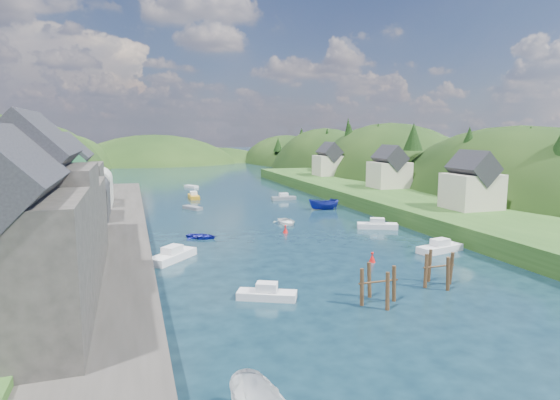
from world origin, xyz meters
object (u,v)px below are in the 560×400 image
object	(u,v)px
channel_buoy_near	(372,258)
channel_buoy_far	(285,229)
piling_cluster_near	(378,289)
piling_cluster_far	(438,273)

from	to	relation	value
channel_buoy_near	channel_buoy_far	bearing A→B (deg)	104.57
channel_buoy_near	channel_buoy_far	xyz separation A→B (m)	(-4.16, 16.03, 0.00)
channel_buoy_near	channel_buoy_far	size ratio (longest dim) A/B	1.00
piling_cluster_near	piling_cluster_far	xyz separation A→B (m)	(7.13, 2.12, 0.00)
piling_cluster_near	channel_buoy_near	bearing A→B (deg)	63.33
piling_cluster_near	channel_buoy_near	xyz separation A→B (m)	(5.30, 10.55, -0.72)
piling_cluster_near	channel_buoy_far	distance (m)	26.61
piling_cluster_far	channel_buoy_near	world-z (taller)	piling_cluster_far
piling_cluster_far	channel_buoy_far	bearing A→B (deg)	103.78
piling_cluster_far	piling_cluster_near	bearing A→B (deg)	-163.45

